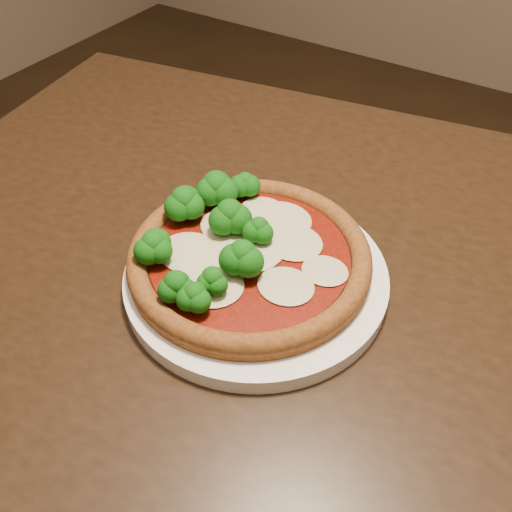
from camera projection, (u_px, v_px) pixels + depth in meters
The scene contains 4 objects.
floor at pixel (281, 463), 1.26m from camera, with size 4.00×4.00×0.00m, color black.
dining_table at pixel (319, 329), 0.71m from camera, with size 1.23×0.92×0.75m.
plate at pixel (256, 277), 0.62m from camera, with size 0.28×0.28×0.02m, color white.
pizza at pixel (241, 250), 0.61m from camera, with size 0.26×0.26×0.06m.
Camera 1 is at (0.27, -0.53, 1.20)m, focal length 40.00 mm.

